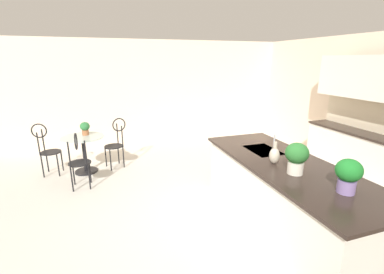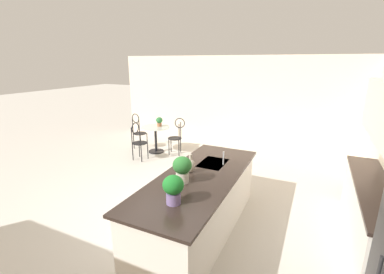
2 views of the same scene
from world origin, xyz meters
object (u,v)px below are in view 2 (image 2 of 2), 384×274
Objects in this scene: potted_plant_on_table at (159,121)px; chair_toward_desk at (138,139)px; bistro_table at (156,137)px; vase_on_counter at (191,165)px; potted_plant_counter_near at (182,168)px; potted_plant_counter_far at (173,188)px; chair_by_island at (177,134)px; chair_near_window at (138,129)px.

chair_toward_desk is at bearing -6.26° from potted_plant_on_table.
bistro_table is 2.78× the size of vase_on_counter.
vase_on_counter is (-0.35, -0.04, -0.10)m from potted_plant_counter_near.
potted_plant_counter_near is at bearing -162.99° from potted_plant_counter_far.
vase_on_counter is (2.02, 2.49, 0.46)m from chair_toward_desk.
chair_by_island is 4.32m from potted_plant_counter_far.
chair_by_island and chair_toward_desk have the same top height.
chair_by_island is 2.80× the size of potted_plant_counter_near.
chair_by_island is 3.43m from vase_on_counter.
vase_on_counter is at bearing 50.95° from chair_toward_desk.
chair_toward_desk is at bearing -133.10° from potted_plant_counter_near.
chair_near_window is at bearing -138.62° from potted_plant_counter_far.
bistro_table is 3.74m from vase_on_counter.
bistro_table is at bearing -144.14° from potted_plant_counter_far.
potted_plant_counter_far is 1.23× the size of vase_on_counter.
potted_plant_counter_near reaches higher than chair_toward_desk.
potted_plant_on_table is at bearing -140.55° from vase_on_counter.
chair_near_window is at bearing -98.49° from bistro_table.
potted_plant_counter_far is (2.92, 2.70, 0.55)m from chair_toward_desk.
potted_plant_counter_near is at bearing 29.95° from chair_by_island.
bistro_table is 0.77× the size of chair_by_island.
potted_plant_counter_near reaches higher than potted_plant_counter_far.
bistro_table is 3.01× the size of potted_plant_on_table.
potted_plant_counter_near reaches higher than vase_on_counter.
chair_near_window is at bearing -143.82° from chair_toward_desk.
vase_on_counter is (2.77, 2.45, 0.58)m from bistro_table.
chair_near_window is 4.26m from vase_on_counter.
potted_plant_counter_far reaches higher than chair_toward_desk.
potted_plant_counter_near reaches higher than chair_by_island.
chair_by_island is 3.76m from potted_plant_counter_near.
chair_by_island is at bearing -150.05° from potted_plant_counter_near.
chair_by_island is 3.62× the size of vase_on_counter.
potted_plant_counter_near reaches higher than potted_plant_on_table.
potted_plant_on_table is at bearing -92.74° from chair_by_island.
bistro_table is at bearing -141.47° from potted_plant_counter_near.
potted_plant_counter_near is at bearing 46.90° from chair_toward_desk.
chair_toward_desk reaches higher than potted_plant_on_table.
bistro_table is 0.77m from chair_toward_desk.
potted_plant_counter_near is 1.29× the size of vase_on_counter.
chair_by_island is 1.09m from chair_toward_desk.
chair_toward_desk is 3.51m from potted_plant_counter_near.
chair_toward_desk reaches higher than bistro_table.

